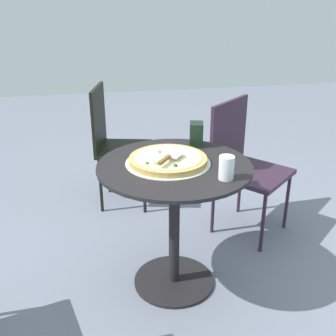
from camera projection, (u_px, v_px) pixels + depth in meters
ground_plane at (174, 282)px, 2.42m from camera, size 10.00×10.00×0.00m
patio_table at (174, 202)px, 2.21m from camera, size 0.81×0.81×0.75m
pizza_on_tray at (168, 160)px, 2.13m from camera, size 0.44×0.44×0.05m
pizza_server at (169, 157)px, 2.05m from camera, size 0.17×0.20×0.02m
drinking_cup at (226, 168)px, 1.93m from camera, size 0.07×0.07×0.12m
napkin_dispenser at (196, 134)px, 2.35m from camera, size 0.10×0.11×0.14m
patio_chair_near at (243, 159)px, 2.79m from camera, size 0.62×0.62×0.91m
patio_chair_corner at (113, 139)px, 3.13m from camera, size 0.48×0.48×0.94m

